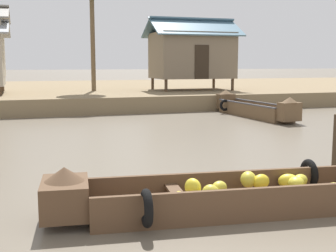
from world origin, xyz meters
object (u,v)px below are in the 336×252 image
(banana_boat, at_px, (241,193))
(mooring_post, at_px, (336,142))
(stilt_house_mid_right, at_px, (192,54))
(fishing_skiff_distant, at_px, (253,109))

(banana_boat, relative_size, mooring_post, 4.97)
(stilt_house_mid_right, relative_size, mooring_post, 4.20)
(stilt_house_mid_right, bearing_deg, mooring_post, -100.15)
(banana_boat, relative_size, stilt_house_mid_right, 1.18)
(fishing_skiff_distant, xyz_separation_m, stilt_house_mid_right, (-0.13, 6.93, 2.39))
(banana_boat, bearing_deg, stilt_house_mid_right, 71.24)
(fishing_skiff_distant, relative_size, mooring_post, 4.62)
(banana_boat, height_order, mooring_post, mooring_post)
(fishing_skiff_distant, height_order, mooring_post, mooring_post)
(banana_boat, distance_m, mooring_post, 3.61)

